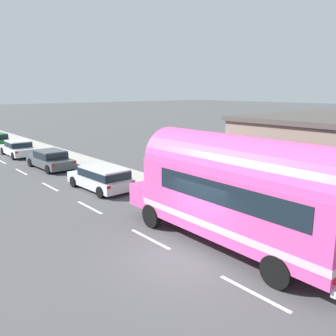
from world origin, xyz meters
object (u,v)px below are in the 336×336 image
Objects in this scene: painted_bus at (247,189)px; car_lead at (102,177)px; car_third at (18,148)px; car_second at (50,159)px.

car_lead is at bearing 89.44° from painted_bus.
car_third is at bearing 90.56° from car_lead.
car_second and car_third have the same top height.
car_second is at bearing -88.72° from car_third.
painted_bus is 24.65m from car_third.
car_second is at bearing 89.91° from car_lead.
car_third is (-0.15, 6.81, 0.00)m from car_second.
car_lead is at bearing -90.09° from car_second.
car_lead is 7.53m from car_second.
car_lead is 14.33m from car_third.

